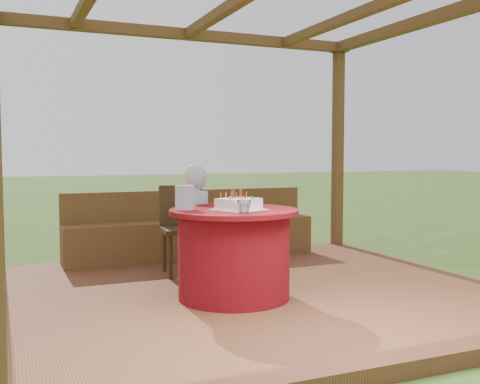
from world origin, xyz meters
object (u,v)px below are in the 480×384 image
Objects in this scene: gift_bag at (184,198)px; drinking_glass at (244,207)px; table at (234,253)px; elderly_woman at (195,221)px; birthday_cake at (239,204)px; bench at (192,235)px; chair at (183,224)px.

gift_bag is 0.57m from drinking_glass.
table is 0.64m from gift_bag.
birthday_cake is at bearing -82.28° from elderly_woman.
birthday_cake is (0.11, -0.83, 0.23)m from elderly_woman.
bench is 3.30× the size of chair.
bench is at bearing 82.36° from drinking_glass.
drinking_glass is (-0.30, -2.27, 0.56)m from bench.
table is at bearing 10.45° from gift_bag.
gift_bag is at bearing -115.28° from elderly_woman.
drinking_glass is (-0.05, -0.34, 0.43)m from table.
bench is 1.28m from elderly_woman.
chair is (-0.10, 1.15, 0.12)m from table.
chair reaches higher than table.
table is 2.32× the size of birthday_cake.
drinking_glass is (0.05, -1.49, 0.31)m from chair.
elderly_woman is (-0.10, 0.75, 0.20)m from table.
drinking_glass is at bearing -98.51° from table.
table is at bearing -85.21° from chair.
table is (-0.25, -1.94, 0.13)m from bench.
birthday_cake is (0.11, -1.23, 0.31)m from chair.
birthday_cake is 2.32× the size of gift_bag.
chair is (-0.35, -0.78, 0.25)m from bench.
bench is 6.28× the size of birthday_cake.
chair reaches higher than bench.
chair is 1.15m from gift_bag.
gift_bag reaches higher than drinking_glass.
birthday_cake is 0.26m from drinking_glass.
birthday_cake is (0.01, -0.08, 0.43)m from table.
gift_bag is at bearing 129.05° from drinking_glass.
elderly_woman is at bearing -90.65° from chair.
birthday_cake is 4.16× the size of drinking_glass.
chair is at bearing -114.21° from bench.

